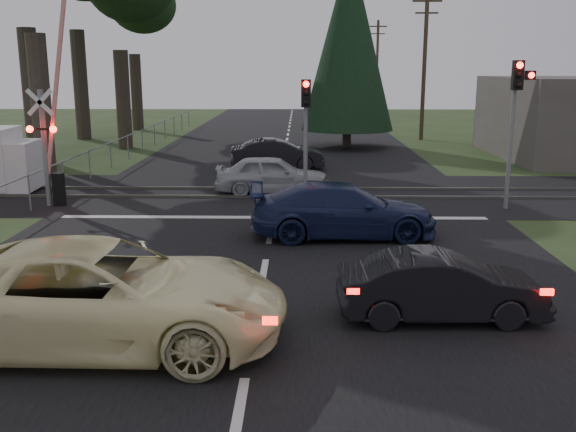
{
  "coord_description": "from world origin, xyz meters",
  "views": [
    {
      "loc": [
        0.8,
        -10.87,
        4.5
      ],
      "look_at": [
        0.55,
        2.86,
        1.3
      ],
      "focal_mm": 40.0,
      "sensor_mm": 36.0,
      "label": 1
    }
  ],
  "objects_px": {
    "silver_car": "(272,175)",
    "dark_hatchback": "(441,287)",
    "traffic_signal_right": "(516,106)",
    "traffic_signal_center": "(306,119)",
    "utility_pole_mid": "(424,63)",
    "cream_coupe": "(99,295)",
    "crossing_signal": "(51,144)",
    "utility_pole_far": "(377,65)",
    "blue_sedan": "(343,210)",
    "dark_car_far": "(277,154)"
  },
  "relations": [
    {
      "from": "utility_pole_far",
      "to": "cream_coupe",
      "type": "relative_size",
      "value": 1.45
    },
    {
      "from": "traffic_signal_right",
      "to": "dark_hatchback",
      "type": "bearing_deg",
      "value": -114.21
    },
    {
      "from": "silver_car",
      "to": "blue_sedan",
      "type": "distance_m",
      "value": 6.4
    },
    {
      "from": "blue_sedan",
      "to": "dark_car_far",
      "type": "bearing_deg",
      "value": 7.35
    },
    {
      "from": "cream_coupe",
      "to": "dark_car_far",
      "type": "distance_m",
      "value": 18.78
    },
    {
      "from": "traffic_signal_center",
      "to": "utility_pole_far",
      "type": "bearing_deg",
      "value": 80.4
    },
    {
      "from": "utility_pole_far",
      "to": "crossing_signal",
      "type": "bearing_deg",
      "value": -109.23
    },
    {
      "from": "cream_coupe",
      "to": "dark_car_far",
      "type": "bearing_deg",
      "value": -6.84
    },
    {
      "from": "crossing_signal",
      "to": "utility_pole_far",
      "type": "distance_m",
      "value": 47.96
    },
    {
      "from": "cream_coupe",
      "to": "dark_hatchback",
      "type": "distance_m",
      "value": 5.98
    },
    {
      "from": "dark_hatchback",
      "to": "traffic_signal_center",
      "type": "bearing_deg",
      "value": 11.13
    },
    {
      "from": "cream_coupe",
      "to": "utility_pole_mid",
      "type": "bearing_deg",
      "value": -19.37
    },
    {
      "from": "dark_car_far",
      "to": "cream_coupe",
      "type": "bearing_deg",
      "value": 167.18
    },
    {
      "from": "traffic_signal_center",
      "to": "dark_hatchback",
      "type": "height_order",
      "value": "traffic_signal_center"
    },
    {
      "from": "utility_pole_far",
      "to": "blue_sedan",
      "type": "relative_size",
      "value": 1.8
    },
    {
      "from": "utility_pole_far",
      "to": "blue_sedan",
      "type": "bearing_deg",
      "value": -97.59
    },
    {
      "from": "utility_pole_mid",
      "to": "dark_car_far",
      "type": "relative_size",
      "value": 2.17
    },
    {
      "from": "silver_car",
      "to": "dark_car_far",
      "type": "xyz_separation_m",
      "value": [
        0.0,
        5.61,
        -0.01
      ]
    },
    {
      "from": "cream_coupe",
      "to": "dark_car_far",
      "type": "relative_size",
      "value": 1.49
    },
    {
      "from": "dark_hatchback",
      "to": "silver_car",
      "type": "height_order",
      "value": "silver_car"
    },
    {
      "from": "utility_pole_mid",
      "to": "utility_pole_far",
      "type": "xyz_separation_m",
      "value": [
        0.0,
        25.0,
        0.0
      ]
    },
    {
      "from": "dark_hatchback",
      "to": "blue_sedan",
      "type": "height_order",
      "value": "blue_sedan"
    },
    {
      "from": "traffic_signal_right",
      "to": "utility_pole_mid",
      "type": "height_order",
      "value": "utility_pole_mid"
    },
    {
      "from": "traffic_signal_right",
      "to": "utility_pole_mid",
      "type": "xyz_separation_m",
      "value": [
        0.95,
        20.53,
        1.41
      ]
    },
    {
      "from": "silver_car",
      "to": "dark_hatchback",
      "type": "bearing_deg",
      "value": -165.24
    },
    {
      "from": "traffic_signal_center",
      "to": "cream_coupe",
      "type": "height_order",
      "value": "traffic_signal_center"
    },
    {
      "from": "crossing_signal",
      "to": "traffic_signal_center",
      "type": "distance_m",
      "value": 8.36
    },
    {
      "from": "silver_car",
      "to": "utility_pole_far",
      "type": "bearing_deg",
      "value": -13.46
    },
    {
      "from": "traffic_signal_right",
      "to": "dark_car_far",
      "type": "xyz_separation_m",
      "value": [
        -7.75,
        8.16,
        -2.63
      ]
    },
    {
      "from": "crossing_signal",
      "to": "traffic_signal_center",
      "type": "bearing_deg",
      "value": 6.15
    },
    {
      "from": "blue_sedan",
      "to": "traffic_signal_right",
      "type": "bearing_deg",
      "value": -61.39
    },
    {
      "from": "traffic_signal_center",
      "to": "traffic_signal_right",
      "type": "bearing_deg",
      "value": -10.41
    },
    {
      "from": "traffic_signal_right",
      "to": "traffic_signal_center",
      "type": "xyz_separation_m",
      "value": [
        -6.55,
        1.2,
        -0.51
      ]
    },
    {
      "from": "crossing_signal",
      "to": "traffic_signal_center",
      "type": "height_order",
      "value": "crossing_signal"
    },
    {
      "from": "utility_pole_mid",
      "to": "blue_sedan",
      "type": "relative_size",
      "value": 1.8
    },
    {
      "from": "traffic_signal_right",
      "to": "dark_hatchback",
      "type": "xyz_separation_m",
      "value": [
        -4.18,
        -9.29,
        -2.7
      ]
    },
    {
      "from": "dark_hatchback",
      "to": "silver_car",
      "type": "bearing_deg",
      "value": 15.17
    },
    {
      "from": "crossing_signal",
      "to": "utility_pole_far",
      "type": "relative_size",
      "value": 0.77
    },
    {
      "from": "utility_pole_mid",
      "to": "silver_car",
      "type": "height_order",
      "value": "utility_pole_mid"
    },
    {
      "from": "utility_pole_mid",
      "to": "dark_hatchback",
      "type": "distance_m",
      "value": 30.53
    },
    {
      "from": "utility_pole_mid",
      "to": "utility_pole_far",
      "type": "distance_m",
      "value": 25.0
    },
    {
      "from": "crossing_signal",
      "to": "dark_hatchback",
      "type": "relative_size",
      "value": 1.88
    },
    {
      "from": "traffic_signal_center",
      "to": "utility_pole_mid",
      "type": "relative_size",
      "value": 0.46
    },
    {
      "from": "blue_sedan",
      "to": "dark_hatchback",
      "type": "bearing_deg",
      "value": -169.77
    },
    {
      "from": "utility_pole_mid",
      "to": "cream_coupe",
      "type": "distance_m",
      "value": 33.11
    },
    {
      "from": "traffic_signal_right",
      "to": "silver_car",
      "type": "distance_m",
      "value": 8.57
    },
    {
      "from": "cream_coupe",
      "to": "silver_car",
      "type": "xyz_separation_m",
      "value": [
        2.28,
        13.03,
        -0.16
      ]
    },
    {
      "from": "utility_pole_mid",
      "to": "silver_car",
      "type": "distance_m",
      "value": 20.36
    },
    {
      "from": "traffic_signal_center",
      "to": "crossing_signal",
      "type": "bearing_deg",
      "value": -173.85
    },
    {
      "from": "traffic_signal_center",
      "to": "cream_coupe",
      "type": "relative_size",
      "value": 0.66
    }
  ]
}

